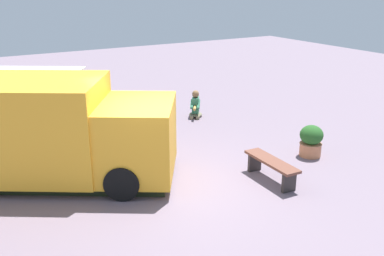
{
  "coord_description": "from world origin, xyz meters",
  "views": [
    {
      "loc": [
        -8.02,
        3.97,
        4.31
      ],
      "look_at": [
        0.14,
        -0.84,
        1.1
      ],
      "focal_mm": 40.86,
      "sensor_mm": 36.0,
      "label": 1
    }
  ],
  "objects_px": {
    "plaza_bench": "(271,165)",
    "food_truck": "(50,133)",
    "person_customer": "(195,107)",
    "planter_flowering_near": "(311,140)"
  },
  "relations": [
    {
      "from": "plaza_bench",
      "to": "food_truck",
      "type": "bearing_deg",
      "value": 57.66
    },
    {
      "from": "food_truck",
      "to": "person_customer",
      "type": "bearing_deg",
      "value": -65.24
    },
    {
      "from": "food_truck",
      "to": "person_customer",
      "type": "xyz_separation_m",
      "value": [
        2.41,
        -5.23,
        -0.74
      ]
    },
    {
      "from": "person_customer",
      "to": "plaza_bench",
      "type": "relative_size",
      "value": 0.57
    },
    {
      "from": "planter_flowering_near",
      "to": "plaza_bench",
      "type": "relative_size",
      "value": 0.53
    },
    {
      "from": "food_truck",
      "to": "plaza_bench",
      "type": "distance_m",
      "value": 5.0
    },
    {
      "from": "food_truck",
      "to": "person_customer",
      "type": "relative_size",
      "value": 6.29
    },
    {
      "from": "food_truck",
      "to": "plaza_bench",
      "type": "height_order",
      "value": "food_truck"
    },
    {
      "from": "food_truck",
      "to": "person_customer",
      "type": "height_order",
      "value": "food_truck"
    },
    {
      "from": "food_truck",
      "to": "planter_flowering_near",
      "type": "bearing_deg",
      "value": -108.55
    }
  ]
}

